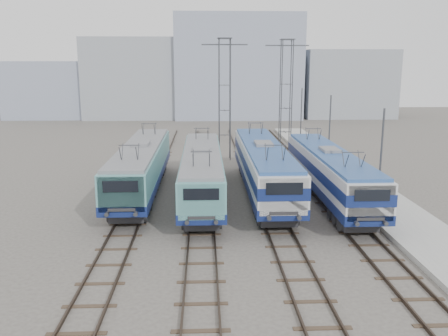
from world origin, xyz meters
The scene contains 15 objects.
ground centered at (0.00, 0.00, 0.00)m, with size 160.00×160.00×0.00m, color #514C47.
platform centered at (10.20, 8.00, 0.15)m, with size 4.00×70.00×0.30m, color #9E9E99.
locomotive_far_left centered at (-6.75, 8.91, 2.26)m, with size 2.87×18.11×3.41m.
locomotive_center_left centered at (-2.25, 7.16, 2.18)m, with size 2.77×17.48×3.29m.
locomotive_center_right centered at (2.25, 8.07, 2.37)m, with size 2.94×18.57×3.49m.
locomotive_far_right centered at (6.75, 6.61, 2.24)m, with size 2.77×17.50×3.29m.
catenary_tower_west centered at (0.00, 22.00, 6.64)m, with size 4.50×1.20×12.00m.
catenary_tower_east centered at (6.50, 24.00, 6.64)m, with size 4.50×1.20×12.00m.
mast_front centered at (8.60, 2.00, 3.50)m, with size 0.12×0.12×7.00m, color #3F4247.
mast_mid centered at (8.60, 14.00, 3.50)m, with size 0.12×0.12×7.00m, color #3F4247.
mast_rear centered at (8.60, 26.00, 3.50)m, with size 0.12×0.12×7.00m, color #3F4247.
building_west centered at (-14.00, 62.00, 7.00)m, with size 18.00×12.00×14.00m, color #8C939C.
building_center centered at (4.00, 62.00, 9.00)m, with size 22.00×14.00×18.00m, color #8A94AA.
building_east centered at (24.00, 62.00, 6.00)m, with size 16.00×12.00×12.00m, color #8C939C.
building_far_west centered at (-30.00, 62.00, 5.00)m, with size 14.00×10.00×10.00m, color #8A94AA.
Camera 1 is at (-2.05, -25.64, 9.57)m, focal length 38.00 mm.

